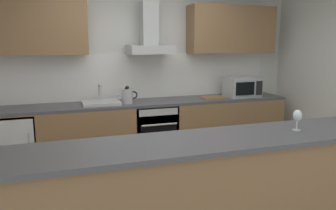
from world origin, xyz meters
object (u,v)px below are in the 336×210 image
object	(u,v)px
kettle	(127,96)
oven	(153,131)
refrigerator	(13,146)
chopping_board	(213,97)
range_hood	(150,37)
sink	(101,102)
wine_glass	(297,116)
microwave	(242,87)

from	to	relation	value
kettle	oven	bearing A→B (deg)	5.21
refrigerator	chopping_board	bearing A→B (deg)	-0.43
range_hood	sink	bearing A→B (deg)	-170.66
oven	sink	size ratio (longest dim) A/B	1.60
range_hood	wine_glass	world-z (taller)	range_hood
refrigerator	chopping_board	world-z (taller)	chopping_board
sink	chopping_board	world-z (taller)	sink
refrigerator	chopping_board	xyz separation A→B (m)	(2.77, -0.02, 0.49)
microwave	sink	size ratio (longest dim) A/B	1.00
sink	kettle	world-z (taller)	sink
microwave	oven	bearing A→B (deg)	178.87
microwave	wine_glass	world-z (taller)	microwave
refrigerator	microwave	size ratio (longest dim) A/B	1.70
wine_glass	sink	bearing A→B (deg)	121.35
sink	range_hood	size ratio (longest dim) A/B	0.69
oven	wine_glass	size ratio (longest dim) A/B	4.50
refrigerator	range_hood	bearing A→B (deg)	4.11
oven	kettle	xyz separation A→B (m)	(-0.37, -0.03, 0.55)
range_hood	refrigerator	bearing A→B (deg)	-175.89
kettle	microwave	bearing A→B (deg)	0.19
range_hood	chopping_board	world-z (taller)	range_hood
wine_glass	chopping_board	bearing A→B (deg)	82.53
oven	wine_glass	bearing A→B (deg)	-73.98
oven	refrigerator	size ratio (longest dim) A/B	0.94
microwave	range_hood	bearing A→B (deg)	173.66
oven	kettle	size ratio (longest dim) A/B	2.77
sink	range_hood	xyz separation A→B (m)	(0.72, 0.12, 0.86)
kettle	wine_glass	bearing A→B (deg)	-65.26
oven	sink	bearing A→B (deg)	179.13
microwave	sink	xyz separation A→B (m)	(-2.14, 0.04, -0.12)
kettle	range_hood	bearing A→B (deg)	23.83
sink	kettle	size ratio (longest dim) A/B	1.73
range_hood	chopping_board	size ratio (longest dim) A/B	2.12
refrigerator	range_hood	xyz separation A→B (m)	(1.84, 0.13, 1.36)
refrigerator	kettle	size ratio (longest dim) A/B	2.94
microwave	range_hood	size ratio (longest dim) A/B	0.69
wine_glass	chopping_board	xyz separation A→B (m)	(0.29, 2.19, -0.20)
sink	wine_glass	xyz separation A→B (m)	(1.36, -2.23, 0.18)
sink	wine_glass	bearing A→B (deg)	-58.65
microwave	chopping_board	world-z (taller)	microwave
microwave	chopping_board	xyz separation A→B (m)	(-0.49, 0.00, -0.14)
range_hood	wine_glass	xyz separation A→B (m)	(0.64, -2.35, -0.68)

